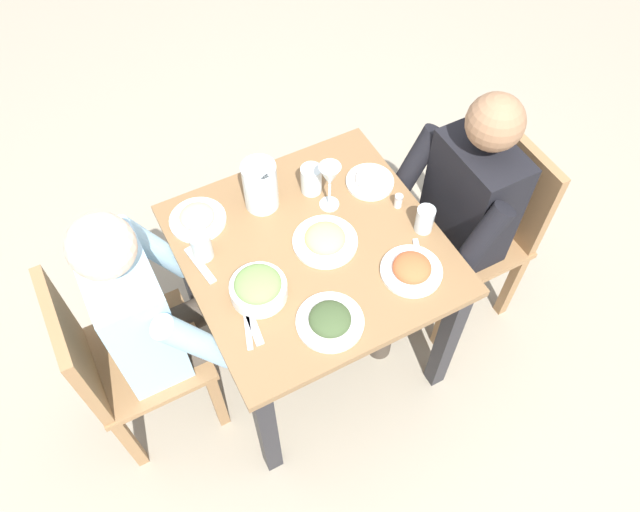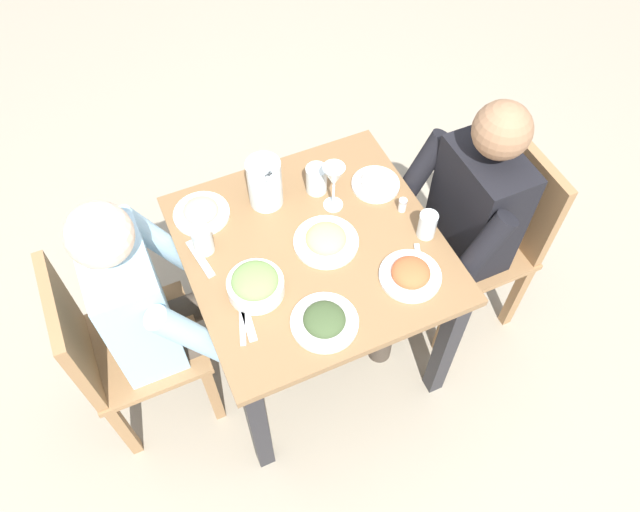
# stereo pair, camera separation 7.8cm
# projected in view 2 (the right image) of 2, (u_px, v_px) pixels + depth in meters

# --- Properties ---
(ground_plane) EXTENTS (8.00, 8.00, 0.00)m
(ground_plane) POSITION_uv_depth(u_px,v_px,m) (314.00, 344.00, 2.69)
(ground_plane) COLOR #9E937F
(dining_table) EXTENTS (0.85, 0.85, 0.72)m
(dining_table) POSITION_uv_depth(u_px,v_px,m) (313.00, 267.00, 2.21)
(dining_table) COLOR olive
(dining_table) RESTS_ON ground_plane
(chair_near) EXTENTS (0.40, 0.40, 0.87)m
(chair_near) POSITION_uv_depth(u_px,v_px,m) (491.00, 232.00, 2.43)
(chair_near) COLOR #997047
(chair_near) RESTS_ON ground_plane
(chair_far) EXTENTS (0.40, 0.40, 0.87)m
(chair_far) POSITION_uv_depth(u_px,v_px,m) (116.00, 347.00, 2.14)
(chair_far) COLOR #997047
(chair_far) RESTS_ON ground_plane
(diner_near) EXTENTS (0.48, 0.53, 1.17)m
(diner_near) POSITION_uv_depth(u_px,v_px,m) (452.00, 226.00, 2.26)
(diner_near) COLOR black
(diner_near) RESTS_ON ground_plane
(diner_far) EXTENTS (0.48, 0.53, 1.17)m
(diner_far) POSITION_uv_depth(u_px,v_px,m) (164.00, 304.00, 2.07)
(diner_far) COLOR #9EC6E0
(diner_far) RESTS_ON ground_plane
(water_pitcher) EXTENTS (0.16, 0.12, 0.19)m
(water_pitcher) POSITION_uv_depth(u_px,v_px,m) (265.00, 183.00, 2.14)
(water_pitcher) COLOR silver
(water_pitcher) RESTS_ON dining_table
(salad_bowl) EXTENTS (0.18, 0.18, 0.09)m
(salad_bowl) POSITION_uv_depth(u_px,v_px,m) (255.00, 284.00, 1.97)
(salad_bowl) COLOR white
(salad_bowl) RESTS_ON dining_table
(plate_rice_curry) EXTENTS (0.21, 0.21, 0.06)m
(plate_rice_curry) POSITION_uv_depth(u_px,v_px,m) (411.00, 274.00, 2.02)
(plate_rice_curry) COLOR white
(plate_rice_curry) RESTS_ON dining_table
(plate_fries) EXTENTS (0.22, 0.22, 0.06)m
(plate_fries) POSITION_uv_depth(u_px,v_px,m) (326.00, 240.00, 2.10)
(plate_fries) COLOR white
(plate_fries) RESTS_ON dining_table
(plate_yoghurt) EXTENTS (0.18, 0.18, 0.06)m
(plate_yoghurt) POSITION_uv_depth(u_px,v_px,m) (376.00, 182.00, 2.24)
(plate_yoghurt) COLOR white
(plate_yoghurt) RESTS_ON dining_table
(plate_beans) EXTENTS (0.20, 0.20, 0.05)m
(plate_beans) POSITION_uv_depth(u_px,v_px,m) (201.00, 212.00, 2.17)
(plate_beans) COLOR white
(plate_beans) RESTS_ON dining_table
(plate_dolmas) EXTENTS (0.21, 0.21, 0.05)m
(plate_dolmas) POSITION_uv_depth(u_px,v_px,m) (324.00, 321.00, 1.92)
(plate_dolmas) COLOR white
(plate_dolmas) RESTS_ON dining_table
(water_glass_center) EXTENTS (0.07, 0.07, 0.11)m
(water_glass_center) POSITION_uv_depth(u_px,v_px,m) (202.00, 240.00, 2.05)
(water_glass_center) COLOR silver
(water_glass_center) RESTS_ON dining_table
(water_glass_far_left) EXTENTS (0.06, 0.06, 0.10)m
(water_glass_far_left) POSITION_uv_depth(u_px,v_px,m) (427.00, 225.00, 2.09)
(water_glass_far_left) COLOR silver
(water_glass_far_left) RESTS_ON dining_table
(water_glass_near_right) EXTENTS (0.08, 0.08, 0.11)m
(water_glass_near_right) POSITION_uv_depth(u_px,v_px,m) (316.00, 179.00, 2.21)
(water_glass_near_right) COLOR silver
(water_glass_near_right) RESTS_ON dining_table
(wine_glass) EXTENTS (0.08, 0.08, 0.20)m
(wine_glass) POSITION_uv_depth(u_px,v_px,m) (334.00, 178.00, 2.09)
(wine_glass) COLOR silver
(wine_glass) RESTS_ON dining_table
(salt_shaker) EXTENTS (0.03, 0.03, 0.05)m
(salt_shaker) POSITION_uv_depth(u_px,v_px,m) (403.00, 205.00, 2.17)
(salt_shaker) COLOR white
(salt_shaker) RESTS_ON dining_table
(fork_near) EXTENTS (0.17, 0.04, 0.01)m
(fork_near) POSITION_uv_depth(u_px,v_px,m) (247.00, 318.00, 1.94)
(fork_near) COLOR silver
(fork_near) RESTS_ON dining_table
(knife_near) EXTENTS (0.18, 0.09, 0.01)m
(knife_near) POSITION_uv_depth(u_px,v_px,m) (420.00, 267.00, 2.05)
(knife_near) COLOR silver
(knife_near) RESTS_ON dining_table
(fork_far) EXTENTS (0.17, 0.05, 0.01)m
(fork_far) POSITION_uv_depth(u_px,v_px,m) (200.00, 259.00, 2.07)
(fork_far) COLOR silver
(fork_far) RESTS_ON dining_table
(knife_far) EXTENTS (0.18, 0.07, 0.01)m
(knife_far) POSITION_uv_depth(u_px,v_px,m) (242.00, 319.00, 1.94)
(knife_far) COLOR silver
(knife_far) RESTS_ON dining_table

